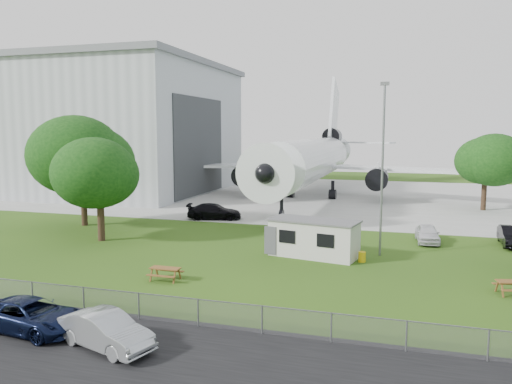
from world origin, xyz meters
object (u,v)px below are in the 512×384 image
(hangar, at_px, (79,127))
(picnic_west, at_px, (166,280))
(site_cabin, at_px, (314,238))
(airliner, at_px, (313,158))
(car_centre_sedan, at_px, (106,331))

(hangar, relative_size, picnic_west, 23.89)
(site_cabin, xyz_separation_m, picnic_west, (-7.43, -8.17, -1.31))
(airliner, bearing_deg, picnic_west, -92.44)
(picnic_west, relative_size, car_centre_sedan, 0.41)
(hangar, bearing_deg, site_cabin, -36.91)
(hangar, height_order, car_centre_sedan, hangar)
(car_centre_sedan, bearing_deg, picnic_west, 30.33)
(airliner, xyz_separation_m, car_centre_sedan, (0.32, -48.52, -4.54))
(hangar, xyz_separation_m, car_centre_sedan, (36.29, -48.66, -8.68))
(airliner, height_order, car_centre_sedan, airliner)
(hangar, xyz_separation_m, site_cabin, (41.72, -31.33, -8.09))
(hangar, bearing_deg, picnic_west, -49.04)
(airliner, distance_m, site_cabin, 31.97)
(picnic_west, height_order, car_centre_sedan, car_centre_sedan)
(airliner, bearing_deg, car_centre_sedan, -89.62)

